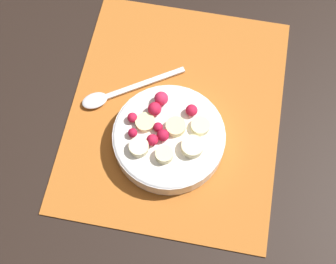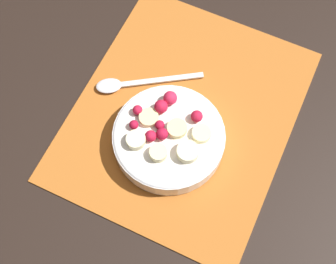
{
  "view_description": "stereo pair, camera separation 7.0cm",
  "coord_description": "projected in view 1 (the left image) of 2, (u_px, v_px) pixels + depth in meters",
  "views": [
    {
      "loc": [
        0.33,
        0.05,
        0.69
      ],
      "look_at": [
        0.06,
        -0.0,
        0.05
      ],
      "focal_mm": 50.0,
      "sensor_mm": 36.0,
      "label": 1
    },
    {
      "loc": [
        0.31,
        0.12,
        0.69
      ],
      "look_at": [
        0.06,
        -0.0,
        0.05
      ],
      "focal_mm": 50.0,
      "sensor_mm": 36.0,
      "label": 2
    }
  ],
  "objects": [
    {
      "name": "fruit_bowl",
      "position": [
        168.0,
        137.0,
        0.72
      ],
      "size": [
        0.17,
        0.17,
        0.06
      ],
      "color": "white",
      "rests_on": "placemat"
    },
    {
      "name": "spoon",
      "position": [
        112.0,
        94.0,
        0.77
      ],
      "size": [
        0.11,
        0.16,
        0.01
      ],
      "rotation": [
        0.0,
        0.0,
        5.29
      ],
      "color": "silver",
      "rests_on": "placemat"
    },
    {
      "name": "ground_plane",
      "position": [
        175.0,
        112.0,
        0.77
      ],
      "size": [
        3.0,
        3.0,
        0.0
      ],
      "primitive_type": "plane",
      "color": "black"
    },
    {
      "name": "placemat",
      "position": [
        175.0,
        111.0,
        0.77
      ],
      "size": [
        0.41,
        0.34,
        0.01
      ],
      "color": "#B26023",
      "rests_on": "ground_plane"
    }
  ]
}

